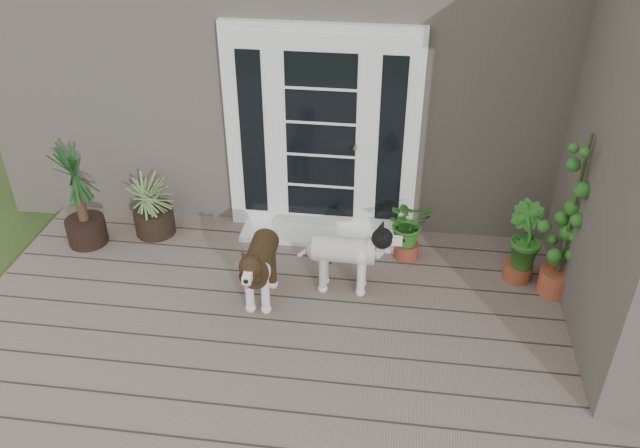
# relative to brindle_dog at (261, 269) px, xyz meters

# --- Properties ---
(deck) EXTENTS (6.20, 4.60, 0.12)m
(deck) POSITION_rel_brindle_dog_xyz_m (0.57, -0.94, -0.39)
(deck) COLOR #6B5B4C
(deck) RESTS_ON ground
(house_main) EXTENTS (7.40, 4.00, 3.10)m
(house_main) POSITION_rel_brindle_dog_xyz_m (0.57, 3.31, 1.10)
(house_main) COLOR #665E54
(house_main) RESTS_ON ground
(door_unit) EXTENTS (1.90, 0.14, 2.15)m
(door_unit) POSITION_rel_brindle_dog_xyz_m (0.37, 1.26, 0.75)
(door_unit) COLOR white
(door_unit) RESTS_ON deck
(door_step) EXTENTS (1.60, 0.40, 0.05)m
(door_step) POSITION_rel_brindle_dog_xyz_m (0.37, 1.06, -0.30)
(door_step) COLOR white
(door_step) RESTS_ON deck
(brindle_dog) EXTENTS (0.35, 0.79, 0.65)m
(brindle_dog) POSITION_rel_brindle_dog_xyz_m (0.00, 0.00, 0.00)
(brindle_dog) COLOR #392814
(brindle_dog) RESTS_ON deck
(white_dog) EXTENTS (0.76, 0.33, 0.63)m
(white_dog) POSITION_rel_brindle_dog_xyz_m (0.71, 0.24, -0.01)
(white_dog) COLOR white
(white_dog) RESTS_ON deck
(spider_plant) EXTENTS (0.83, 0.83, 0.73)m
(spider_plant) POSITION_rel_brindle_dog_xyz_m (-1.33, 0.93, 0.04)
(spider_plant) COLOR #8FA767
(spider_plant) RESTS_ON deck
(yucca) EXTENTS (0.78, 0.78, 1.08)m
(yucca) POSITION_rel_brindle_dog_xyz_m (-1.95, 0.66, 0.21)
(yucca) COLOR black
(yucca) RESTS_ON deck
(herb_a) EXTENTS (0.57, 0.57, 0.56)m
(herb_a) POSITION_rel_brindle_dog_xyz_m (1.28, 0.83, -0.05)
(herb_a) COLOR #18541C
(herb_a) RESTS_ON deck
(herb_b) EXTENTS (0.53, 0.53, 0.58)m
(herb_b) POSITION_rel_brindle_dog_xyz_m (2.32, 0.62, -0.04)
(herb_b) COLOR #195217
(herb_b) RESTS_ON deck
(herb_c) EXTENTS (0.40, 0.40, 0.58)m
(herb_c) POSITION_rel_brindle_dog_xyz_m (2.84, 1.06, -0.04)
(herb_c) COLOR #265919
(herb_c) RESTS_ON deck
(sapling) EXTENTS (0.63, 0.63, 1.65)m
(sapling) POSITION_rel_brindle_dog_xyz_m (2.64, 0.45, 0.50)
(sapling) COLOR #1A5D1F
(sapling) RESTS_ON deck
(clog_left) EXTENTS (0.22, 0.28, 0.08)m
(clog_left) POSITION_rel_brindle_dog_xyz_m (0.48, 0.69, -0.29)
(clog_left) COLOR black
(clog_left) RESTS_ON deck
(clog_right) EXTENTS (0.27, 0.27, 0.08)m
(clog_right) POSITION_rel_brindle_dog_xyz_m (0.86, 0.80, -0.29)
(clog_right) COLOR #153520
(clog_right) RESTS_ON deck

